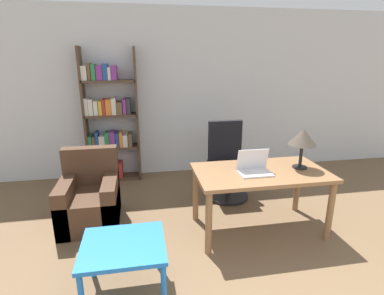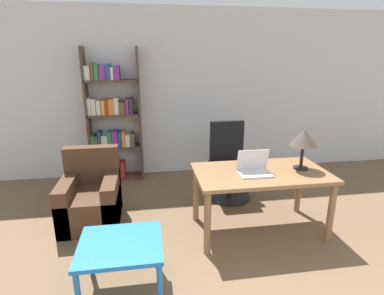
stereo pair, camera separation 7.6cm
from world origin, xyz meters
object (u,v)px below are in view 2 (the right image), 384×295
Objects in this scene: laptop at (254,168)px; side_table_blue at (121,250)px; desk at (261,180)px; armchair at (91,199)px; bookshelf at (112,122)px; office_chair at (228,165)px; table_lamp at (304,139)px.

laptop reaches higher than side_table_blue.
desk is 1.68× the size of armchair.
side_table_blue is 0.32× the size of bookshelf.
bookshelf is (0.16, 1.35, 0.66)m from armchair.
office_chair is at bearing 12.98° from armchair.
office_chair is 1.88m from armchair.
bookshelf reaches higher than side_table_blue.
laptop is 0.76× the size of table_lamp.
laptop is 0.52× the size of side_table_blue.
office_chair is at bearing 89.97° from laptop.
desk is at bearing -178.09° from table_lamp.
office_chair is (-0.10, 0.94, -0.16)m from desk.
side_table_blue is 2.70m from bookshelf.
desk is 0.70× the size of bookshelf.
bookshelf is at bearing 150.79° from office_chair.
desk is 0.65m from table_lamp.
laptop is at bearing 27.60° from side_table_blue.
office_chair is (0.00, 0.98, -0.31)m from laptop.
bookshelf is at bearing 83.26° from armchair.
bookshelf is at bearing 96.20° from side_table_blue.
laptop is at bearing -158.32° from desk.
desk is 2.02m from armchair.
laptop is 0.17× the size of bookshelf.
table_lamp is at bearing 5.54° from laptop.
office_chair is 1.24× the size of armchair.
side_table_blue is (-1.38, -1.70, -0.05)m from office_chair.
table_lamp is at bearing -58.29° from office_chair.
table_lamp is at bearing 1.91° from desk.
desk is 2.59m from bookshelf.
armchair is at bearing -167.02° from office_chair.
table_lamp is 2.91m from bookshelf.
armchair is 1.51m from bookshelf.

